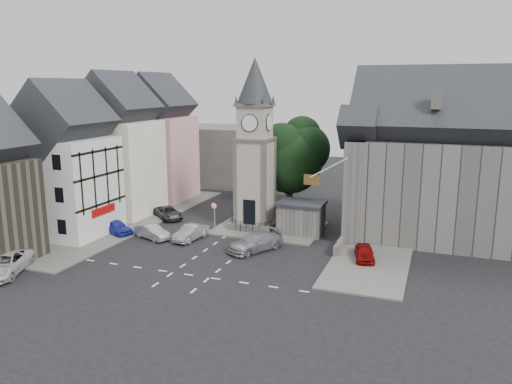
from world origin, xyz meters
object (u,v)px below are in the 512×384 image
at_px(car_east_red, 365,253).
at_px(pedestrian, 344,233).
at_px(car_west_blue, 116,227).
at_px(clock_tower, 255,145).
at_px(stone_shelter, 301,218).

relative_size(car_east_red, pedestrian, 2.30).
bearing_deg(car_west_blue, car_east_red, -65.40).
height_order(car_west_blue, car_east_red, car_west_blue).
bearing_deg(car_west_blue, clock_tower, -37.46).
bearing_deg(car_east_red, car_west_blue, 169.58).
bearing_deg(pedestrian, car_west_blue, -7.78).
relative_size(clock_tower, car_west_blue, 4.03).
bearing_deg(clock_tower, car_west_blue, -150.05).
xyz_separation_m(clock_tower, stone_shelter, (4.80, -0.49, -6.57)).
relative_size(clock_tower, stone_shelter, 3.78).
height_order(car_east_red, pedestrian, pedestrian).
relative_size(clock_tower, car_east_red, 4.44).
bearing_deg(pedestrian, clock_tower, -31.70).
bearing_deg(clock_tower, pedestrian, -10.38).
relative_size(clock_tower, pedestrian, 10.19).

